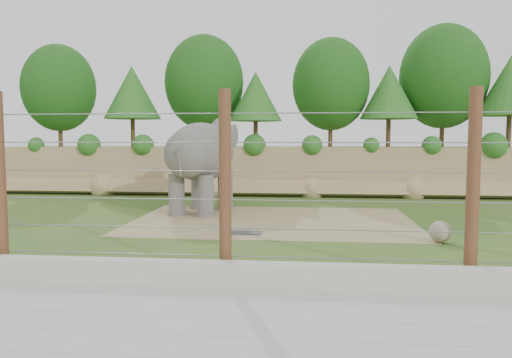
{
  "coord_description": "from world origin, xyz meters",
  "views": [
    {
      "loc": [
        1.68,
        -14.76,
        3.0
      ],
      "look_at": [
        0.0,
        2.0,
        1.6
      ],
      "focal_mm": 35.0,
      "sensor_mm": 36.0,
      "label": 1
    }
  ],
  "objects": [
    {
      "name": "elephant",
      "position": [
        -2.45,
        4.73,
        1.88
      ],
      "size": [
        2.97,
        4.98,
        3.77
      ],
      "primitive_type": null,
      "rotation": [
        0.0,
        0.0,
        -0.22
      ],
      "color": "#57534E",
      "rests_on": "ground"
    },
    {
      "name": "barrier_fence",
      "position": [
        0.0,
        -4.5,
        2.0
      ],
      "size": [
        20.26,
        0.26,
        4.0
      ],
      "color": "brown",
      "rests_on": "ground"
    },
    {
      "name": "dirt_patch",
      "position": [
        0.5,
        3.0,
        0.01
      ],
      "size": [
        10.0,
        7.0,
        0.02
      ],
      "primitive_type": "cube",
      "color": "#948356",
      "rests_on": "ground"
    },
    {
      "name": "walkway",
      "position": [
        0.0,
        -7.0,
        0.01
      ],
      "size": [
        26.0,
        4.0,
        0.01
      ],
      "primitive_type": "cube",
      "color": "#AAA99D",
      "rests_on": "ground"
    },
    {
      "name": "back_embankment",
      "position": [
        0.59,
        12.68,
        3.97
      ],
      "size": [
        30.0,
        5.52,
        8.77
      ],
      "color": "#987D55",
      "rests_on": "ground"
    },
    {
      "name": "ground",
      "position": [
        0.0,
        0.0,
        0.0
      ],
      "size": [
        90.0,
        90.0,
        0.0
      ],
      "primitive_type": "plane",
      "color": "#31561D",
      "rests_on": "ground"
    },
    {
      "name": "drain_grate",
      "position": [
        -0.18,
        0.52,
        0.04
      ],
      "size": [
        1.0,
        0.6,
        0.03
      ],
      "primitive_type": "cube",
      "color": "#262628",
      "rests_on": "dirt_patch"
    },
    {
      "name": "retaining_wall",
      "position": [
        0.0,
        -5.0,
        0.25
      ],
      "size": [
        26.0,
        0.35,
        0.5
      ],
      "primitive_type": "cube",
      "color": "#AAA99D",
      "rests_on": "ground"
    },
    {
      "name": "stone_ball",
      "position": [
        5.5,
        -0.3,
        0.33
      ],
      "size": [
        0.61,
        0.61,
        0.61
      ],
      "primitive_type": "sphere",
      "color": "gray",
      "rests_on": "dirt_patch"
    }
  ]
}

